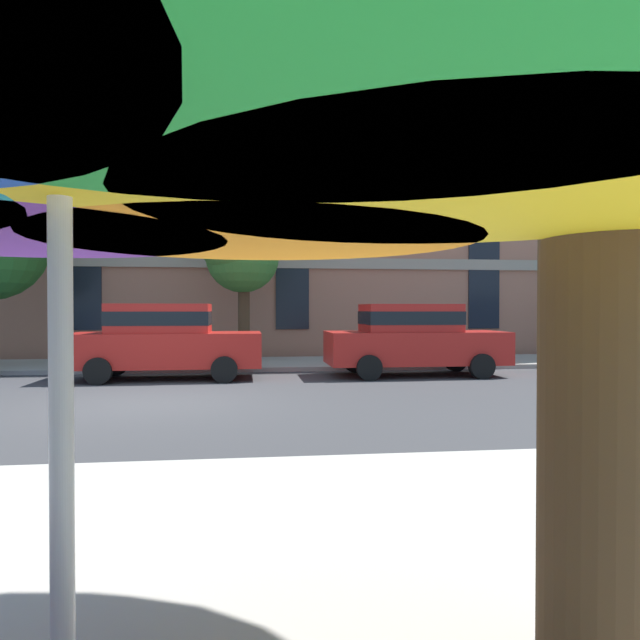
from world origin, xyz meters
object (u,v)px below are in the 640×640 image
sedan_red_midblock (413,338)px  patio_umbrella (59,123)px  sedan_red (165,339)px  street_tree_middle (239,247)px  street_tree_right (636,267)px

sedan_red_midblock → patio_umbrella: 13.57m
sedan_red → street_tree_middle: (1.71, 3.46, 2.55)m
street_tree_middle → street_tree_right: size_ratio=1.21×
street_tree_right → patio_umbrella: 20.26m
sedan_red → street_tree_middle: street_tree_middle is taller
sedan_red → sedan_red_midblock: bearing=0.0°
patio_umbrella → street_tree_middle: bearing=88.9°
sedan_red → patio_umbrella: 12.83m
sedan_red_midblock → street_tree_middle: bearing=141.4°
sedan_red_midblock → street_tree_middle: (-4.33, 3.46, 2.55)m
sedan_red_midblock → street_tree_middle: size_ratio=0.89×
patio_umbrella → sedan_red_midblock: bearing=70.0°
sedan_red → street_tree_right: bearing=12.0°
street_tree_middle → sedan_red: bearing=-116.4°
street_tree_right → patio_umbrella: size_ratio=1.05×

